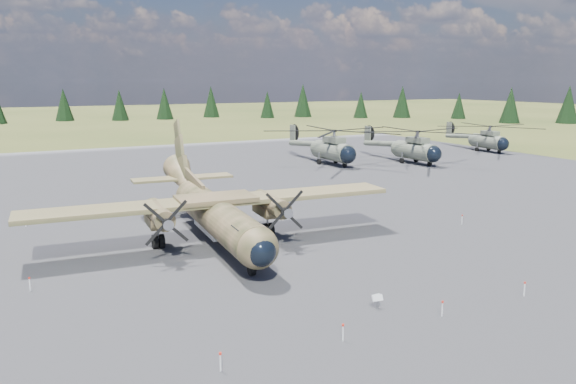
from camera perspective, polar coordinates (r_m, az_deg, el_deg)
name	(u,v)px	position (r m, az deg, el deg)	size (l,w,h in m)	color
ground	(287,252)	(39.75, -0.14, -6.09)	(500.00, 500.00, 0.00)	brown
apron	(234,221)	(48.53, -5.55, -2.93)	(120.00, 120.00, 0.04)	slate
transport_plane	(213,207)	(42.29, -7.68, -1.51)	(27.23, 24.69, 8.97)	#37391E
helicopter_near	(332,140)	(80.17, 4.50, 5.31)	(20.27, 23.71, 5.07)	slate
helicopter_mid	(415,140)	(83.13, 12.79, 5.17)	(19.79, 22.87, 4.84)	slate
helicopter_far	(488,133)	(100.81, 19.66, 5.65)	(18.91, 21.30, 4.45)	slate
info_placard_left	(378,299)	(30.54, 9.17, -10.70)	(0.49, 0.23, 0.76)	gray
info_placard_right	(376,299)	(30.46, 8.93, -10.69)	(0.52, 0.23, 0.80)	gray
barrier_fence	(281,246)	(39.34, -0.69, -5.50)	(33.12, 29.62, 0.85)	silver
treeline	(248,181)	(39.95, -4.05, 1.09)	(302.00, 297.14, 10.99)	black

